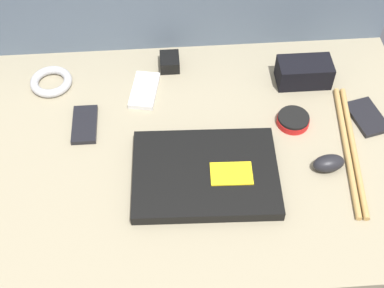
# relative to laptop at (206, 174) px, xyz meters

# --- Properties ---
(ground_plane) EXTENTS (8.00, 8.00, 0.00)m
(ground_plane) POSITION_rel_laptop_xyz_m (-0.02, 0.08, -0.15)
(ground_plane) COLOR #38383D
(couch_seat) EXTENTS (1.08, 0.70, 0.14)m
(couch_seat) POSITION_rel_laptop_xyz_m (-0.02, 0.08, -0.08)
(couch_seat) COLOR gray
(couch_seat) RESTS_ON ground_plane
(laptop) EXTENTS (0.32, 0.24, 0.03)m
(laptop) POSITION_rel_laptop_xyz_m (0.00, 0.00, 0.00)
(laptop) COLOR black
(laptop) RESTS_ON couch_seat
(computer_mouse) EXTENTS (0.08, 0.05, 0.04)m
(computer_mouse) POSITION_rel_laptop_xyz_m (0.27, 0.01, 0.00)
(computer_mouse) COLOR black
(computer_mouse) RESTS_ON couch_seat
(speaker_puck) EXTENTS (0.08, 0.08, 0.02)m
(speaker_puck) POSITION_rel_laptop_xyz_m (0.22, 0.14, -0.00)
(speaker_puck) COLOR red
(speaker_puck) RESTS_ON couch_seat
(phone_silver) EXTENTS (0.09, 0.12, 0.01)m
(phone_silver) POSITION_rel_laptop_xyz_m (0.40, 0.14, -0.01)
(phone_silver) COLOR black
(phone_silver) RESTS_ON couch_seat
(phone_black) EXTENTS (0.08, 0.13, 0.01)m
(phone_black) POSITION_rel_laptop_xyz_m (-0.13, 0.27, -0.01)
(phone_black) COLOR silver
(phone_black) RESTS_ON couch_seat
(phone_small) EXTENTS (0.06, 0.11, 0.01)m
(phone_small) POSITION_rel_laptop_xyz_m (-0.27, 0.17, -0.01)
(phone_small) COLOR black
(phone_small) RESTS_ON couch_seat
(camera_pouch) EXTENTS (0.13, 0.07, 0.06)m
(camera_pouch) POSITION_rel_laptop_xyz_m (0.27, 0.28, 0.02)
(camera_pouch) COLOR black
(camera_pouch) RESTS_ON couch_seat
(charger_brick) EXTENTS (0.05, 0.06, 0.03)m
(charger_brick) POSITION_rel_laptop_xyz_m (-0.06, 0.36, 0.00)
(charger_brick) COLOR black
(charger_brick) RESTS_ON couch_seat
(cable_coil) EXTENTS (0.10, 0.10, 0.02)m
(cable_coil) POSITION_rel_laptop_xyz_m (-0.36, 0.31, -0.00)
(cable_coil) COLOR #B2B2B7
(cable_coil) RESTS_ON couch_seat
(drumstick_pair) EXTENTS (0.07, 0.37, 0.01)m
(drumstick_pair) POSITION_rel_laptop_xyz_m (0.33, 0.05, -0.01)
(drumstick_pair) COLOR tan
(drumstick_pair) RESTS_ON couch_seat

